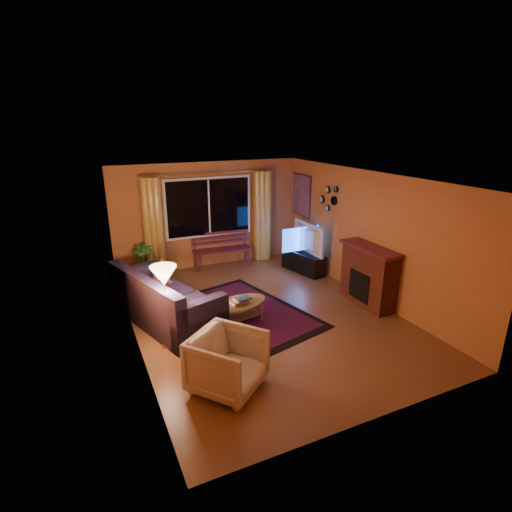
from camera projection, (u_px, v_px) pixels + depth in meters
name	position (u px, v px, depth m)	size (l,w,h in m)	color
floor	(263.00, 315.00, 7.34)	(4.50, 6.00, 0.02)	brown
ceiling	(264.00, 177.00, 6.53)	(4.50, 6.00, 0.02)	white
wall_back	(208.00, 215.00, 9.52)	(4.50, 0.02, 2.50)	#C67239
wall_left	(129.00, 269.00, 6.04)	(0.02, 6.00, 2.50)	#C67239
wall_right	(367.00, 235.00, 7.83)	(0.02, 6.00, 2.50)	#C67239
window	(209.00, 207.00, 9.40)	(2.00, 0.02, 1.30)	black
curtain_rod	(208.00, 173.00, 9.11)	(0.03, 0.03, 3.20)	#BF8C3F
curtain_left	(153.00, 228.00, 8.92)	(0.36, 0.36, 2.24)	gold
curtain_right	(262.00, 216.00, 9.99)	(0.36, 0.36, 2.24)	gold
bench	(222.00, 258.00, 9.72)	(1.41, 0.41, 0.42)	#561A24
potted_plant	(143.00, 262.00, 8.86)	(0.45, 0.45, 0.81)	#235B1E
sofa	(166.00, 297.00, 6.97)	(0.99, 2.31, 0.94)	#211A35
dog	(161.00, 273.00, 7.35)	(0.35, 0.48, 0.53)	brown
armchair	(227.00, 360.00, 5.19)	(0.84, 0.79, 0.87)	beige
floor_lamp	(166.00, 308.00, 6.10)	(0.22, 0.22, 1.33)	#BF8C3F
rug	(246.00, 312.00, 7.41)	(1.76, 2.79, 0.02)	#620517
coffee_table	(238.00, 313.00, 6.98)	(1.08, 1.08, 0.39)	#9A814F
tv_console	(303.00, 262.00, 9.38)	(0.38, 1.13, 0.47)	black
television	(304.00, 238.00, 9.19)	(1.20, 0.16, 0.69)	black
fireplace	(368.00, 277.00, 7.63)	(0.40, 1.20, 1.10)	maroon
mirror_cluster	(328.00, 197.00, 8.75)	(0.06, 0.60, 0.56)	black
painting	(301.00, 195.00, 9.79)	(0.04, 0.76, 0.96)	#C8522B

